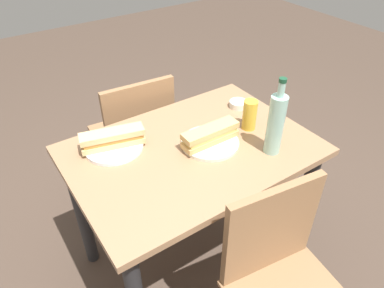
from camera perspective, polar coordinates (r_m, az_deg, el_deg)
ground_plane at (r=2.03m, az=0.00°, el=-17.34°), size 8.00×8.00×0.00m
dining_table at (r=1.58m, az=0.00°, el=-4.48°), size 1.01×0.71×0.74m
chair_far at (r=2.04m, az=-8.85°, el=1.37°), size 0.43×0.43×0.84m
chair_near at (r=1.42m, az=14.01°, el=-20.03°), size 0.45×0.45×0.84m
plate_near at (r=1.52m, az=2.87°, el=0.20°), size 0.24×0.24×0.01m
baguette_sandwich_near at (r=1.49m, az=2.91°, el=1.48°), size 0.25×0.07×0.07m
knife_near at (r=1.54m, az=1.36°, el=1.35°), size 0.18×0.04×0.01m
plate_far at (r=1.53m, az=-12.26°, el=-0.37°), size 0.24×0.24×0.01m
baguette_sandwich_far at (r=1.50m, az=-12.47°, el=0.88°), size 0.27×0.13×0.07m
knife_far at (r=1.56m, az=-13.04°, el=0.93°), size 0.18×0.02×0.01m
water_bottle at (r=1.44m, az=13.11°, el=3.17°), size 0.07×0.07×0.33m
beer_glass at (r=1.60m, az=9.12°, el=4.58°), size 0.06×0.06×0.14m
olive_bowl at (r=1.78m, az=7.33°, el=6.29°), size 0.09×0.09×0.03m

